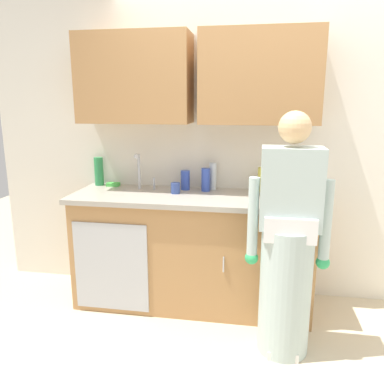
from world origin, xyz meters
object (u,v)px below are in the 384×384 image
at_px(bottle_dish_liquid, 213,176).
at_px(cup_by_sink, 176,188).
at_px(sink, 139,194).
at_px(knife_on_counter, 291,194).
at_px(bottle_cleaner_spray, 206,180).
at_px(bottle_water_tall, 185,180).
at_px(person_at_sink, 287,255).
at_px(bottle_soap, 262,180).
at_px(sponge, 113,184).
at_px(bottle_water_short, 99,171).

bearing_deg(bottle_dish_liquid, cup_by_sink, -144.83).
height_order(sink, bottle_dish_liquid, sink).
height_order(cup_by_sink, knife_on_counter, cup_by_sink).
height_order(bottle_cleaner_spray, cup_by_sink, bottle_cleaner_spray).
bearing_deg(knife_on_counter, bottle_dish_liquid, 17.14).
relative_size(bottle_dish_liquid, bottle_water_tall, 1.40).
xyz_separation_m(person_at_sink, bottle_dish_liquid, (-0.58, 0.77, 0.36)).
bearing_deg(bottle_dish_liquid, knife_on_counter, -6.80).
distance_m(bottle_cleaner_spray, cup_by_sink, 0.27).
distance_m(bottle_soap, sponge, 1.30).
bearing_deg(bottle_dish_liquid, bottle_cleaner_spray, -124.99).
distance_m(bottle_soap, bottle_water_short, 1.43).
distance_m(bottle_cleaner_spray, knife_on_counter, 0.71).
relative_size(sink, bottle_dish_liquid, 2.17).
bearing_deg(bottle_dish_liquid, sponge, -178.98).
distance_m(sink, bottle_dish_liquid, 0.64).
bearing_deg(sponge, bottle_soap, -0.29).
bearing_deg(sponge, knife_on_counter, -2.29).
bearing_deg(bottle_water_tall, bottle_soap, 2.03).
distance_m(bottle_soap, bottle_water_tall, 0.64).
distance_m(sink, cup_by_sink, 0.31).
height_order(bottle_water_short, sponge, bottle_water_short).
bearing_deg(knife_on_counter, sink, 30.69).
bearing_deg(bottle_water_short, person_at_sink, -25.68).
bearing_deg(sink, knife_on_counter, 6.75).
bearing_deg(knife_on_counter, bottle_water_short, 21.17).
relative_size(person_at_sink, bottle_water_tall, 9.85).
bearing_deg(bottle_soap, bottle_water_short, 178.96).
height_order(bottle_dish_liquid, bottle_soap, bottle_dish_liquid).
distance_m(sink, sponge, 0.37).
bearing_deg(cup_by_sink, bottle_water_short, 164.75).
xyz_separation_m(bottle_soap, sponge, (-1.30, 0.01, -0.09)).
height_order(person_at_sink, bottle_cleaner_spray, person_at_sink).
distance_m(bottle_soap, knife_on_counter, 0.27).
bearing_deg(sink, person_at_sink, -25.04).
distance_m(bottle_dish_liquid, bottle_water_short, 1.02).
distance_m(bottle_dish_liquid, sponge, 0.89).
bearing_deg(cup_by_sink, bottle_water_tall, 71.29).
bearing_deg(bottle_cleaner_spray, cup_by_sink, -151.46).
height_order(person_at_sink, sponge, person_at_sink).
bearing_deg(sponge, bottle_water_tall, -2.53).
distance_m(bottle_dish_liquid, knife_on_counter, 0.66).
relative_size(cup_by_sink, sponge, 0.81).
distance_m(bottle_water_short, sponge, 0.18).
bearing_deg(cup_by_sink, sponge, 163.23).
bearing_deg(bottle_dish_liquid, bottle_soap, -3.14).
bearing_deg(bottle_cleaner_spray, sponge, 176.08).
bearing_deg(sink, bottle_water_tall, 26.64).
relative_size(bottle_soap, bottle_water_tall, 1.23).
distance_m(sink, bottle_water_tall, 0.41).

